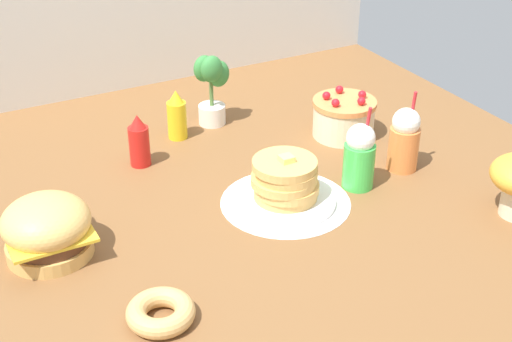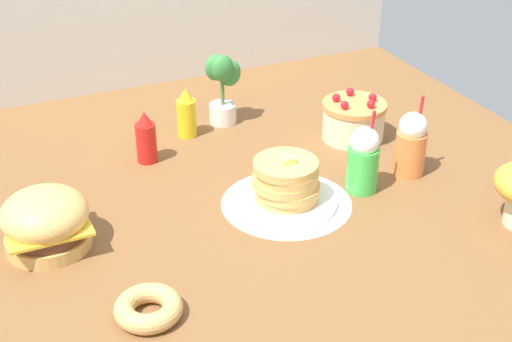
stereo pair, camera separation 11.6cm
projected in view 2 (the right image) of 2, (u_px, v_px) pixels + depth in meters
name	position (u px, v px, depth m)	size (l,w,h in m)	color
ground_plane	(262.00, 214.00, 2.13)	(2.13, 2.14, 0.02)	brown
doily_mat	(286.00, 203.00, 2.16)	(0.39, 0.39, 0.00)	white
burger	(46.00, 221.00, 1.93)	(0.23, 0.23, 0.17)	#DBA859
pancake_stack	(286.00, 185.00, 2.13)	(0.30, 0.30, 0.15)	white
layer_cake	(353.00, 120.00, 2.50)	(0.22, 0.22, 0.16)	beige
ketchup_bottle	(146.00, 138.00, 2.35)	(0.07, 0.07, 0.18)	red
mustard_bottle	(186.00, 114.00, 2.51)	(0.07, 0.07, 0.18)	yellow
cream_soda_cup	(363.00, 160.00, 2.18)	(0.10, 0.10, 0.26)	green
orange_float_cup	(411.00, 144.00, 2.27)	(0.10, 0.10, 0.26)	orange
donut_pink_glaze	(148.00, 308.00, 1.71)	(0.16, 0.16, 0.05)	tan
potted_plant	(223.00, 85.00, 2.57)	(0.12, 0.11, 0.27)	white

